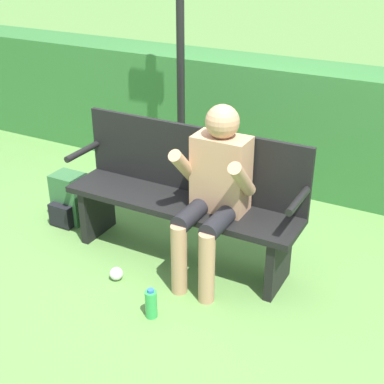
# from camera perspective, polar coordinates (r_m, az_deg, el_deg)

# --- Properties ---
(ground_plane) EXTENTS (40.00, 40.00, 0.00)m
(ground_plane) POSITION_cam_1_polar(r_m,az_deg,el_deg) (4.11, -1.19, -7.02)
(ground_plane) COLOR #5B8942
(hedge_back) EXTENTS (12.00, 0.58, 1.15)m
(hedge_back) POSITION_cam_1_polar(r_m,az_deg,el_deg) (5.26, 7.99, 7.48)
(hedge_back) COLOR #337033
(hedge_back) RESTS_ON ground
(park_bench) EXTENTS (1.78, 0.42, 1.00)m
(park_bench) POSITION_cam_1_polar(r_m,az_deg,el_deg) (3.90, -0.75, -0.19)
(park_bench) COLOR black
(park_bench) RESTS_ON ground
(person_seated) EXTENTS (0.51, 0.58, 1.24)m
(person_seated) POSITION_cam_1_polar(r_m,az_deg,el_deg) (3.60, 2.41, 0.64)
(person_seated) COLOR tan
(person_seated) RESTS_ON ground
(backpack) EXTENTS (0.27, 0.28, 0.42)m
(backpack) POSITION_cam_1_polar(r_m,az_deg,el_deg) (4.63, -12.94, -0.78)
(backpack) COLOR #336638
(backpack) RESTS_ON ground
(water_bottle) EXTENTS (0.08, 0.08, 0.21)m
(water_bottle) POSITION_cam_1_polar(r_m,az_deg,el_deg) (3.51, -4.38, -11.80)
(water_bottle) COLOR green
(water_bottle) RESTS_ON ground
(signpost) EXTENTS (0.39, 0.09, 2.50)m
(signpost) POSITION_cam_1_polar(r_m,az_deg,el_deg) (4.68, -1.29, 16.09)
(signpost) COLOR black
(signpost) RESTS_ON ground
(litter_crumple) EXTENTS (0.10, 0.10, 0.10)m
(litter_crumple) POSITION_cam_1_polar(r_m,az_deg,el_deg) (3.89, -8.08, -8.62)
(litter_crumple) COLOR silver
(litter_crumple) RESTS_ON ground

